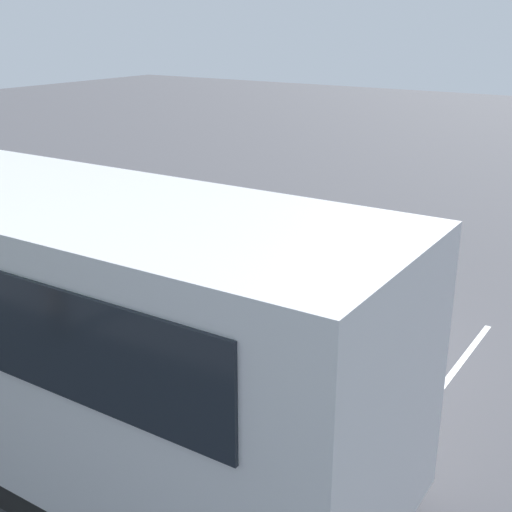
{
  "coord_description": "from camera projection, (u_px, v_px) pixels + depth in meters",
  "views": [
    {
      "loc": [
        -4.5,
        8.58,
        4.97
      ],
      "look_at": [
        1.53,
        -0.47,
        1.1
      ],
      "focal_mm": 46.96,
      "sensor_mm": 36.0,
      "label": 1
    }
  ],
  "objects": [
    {
      "name": "bay_line_b",
      "position": [
        306.0,
        333.0,
        11.19
      ],
      "size": [
        0.13,
        4.29,
        0.01
      ],
      "color": "white",
      "rests_on": "ground_plane"
    },
    {
      "name": "spectator_centre",
      "position": [
        142.0,
        267.0,
        11.27
      ],
      "size": [
        0.57,
        0.38,
        1.7
      ],
      "color": "black",
      "rests_on": "ground_plane"
    },
    {
      "name": "bay_line_a",
      "position": [
        452.0,
        374.0,
        9.9
      ],
      "size": [
        0.12,
        3.92,
        0.01
      ],
      "color": "white",
      "rests_on": "ground_plane"
    },
    {
      "name": "spectator_far_left",
      "position": [
        237.0,
        301.0,
        9.94
      ],
      "size": [
        0.57,
        0.39,
        1.7
      ],
      "color": "black",
      "rests_on": "ground_plane"
    },
    {
      "name": "stunt_motorcycle",
      "position": [
        319.0,
        248.0,
        13.47
      ],
      "size": [
        2.05,
        0.61,
        1.23
      ],
      "color": "black",
      "rests_on": "ground_plane"
    },
    {
      "name": "bay_line_c",
      "position": [
        191.0,
        301.0,
        12.48
      ],
      "size": [
        0.13,
        4.44,
        0.01
      ],
      "color": "white",
      "rests_on": "ground_plane"
    },
    {
      "name": "ground_plane",
      "position": [
        319.0,
        346.0,
        10.75
      ],
      "size": [
        80.0,
        80.0,
        0.0
      ],
      "primitive_type": "plane",
      "color": "#424247"
    },
    {
      "name": "parked_motorcycle_silver",
      "position": [
        288.0,
        381.0,
        8.76
      ],
      "size": [
        2.04,
        0.65,
        0.99
      ],
      "color": "black",
      "rests_on": "ground_plane"
    },
    {
      "name": "spectator_left",
      "position": [
        185.0,
        282.0,
        10.52
      ],
      "size": [
        0.57,
        0.39,
        1.77
      ],
      "color": "black",
      "rests_on": "ground_plane"
    },
    {
      "name": "tour_bus",
      "position": [
        24.0,
        316.0,
        7.93
      ],
      "size": [
        9.37,
        2.71,
        3.25
      ],
      "color": "silver",
      "rests_on": "ground_plane"
    }
  ]
}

